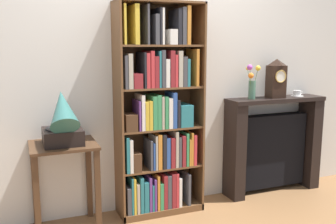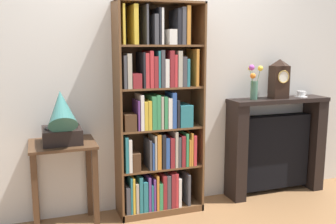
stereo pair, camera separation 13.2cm
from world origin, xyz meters
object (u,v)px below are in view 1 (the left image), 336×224
gramophone (63,121)px  flower_vase (252,83)px  side_table_left (64,168)px  teacup_with_saucer (297,94)px  bookshelf (158,120)px  fireplace_mantel (272,145)px  mantel_clock (276,78)px

gramophone → flower_vase: size_ratio=1.46×
side_table_left → teacup_with_saucer: (2.37, 0.09, 0.48)m
side_table_left → flower_vase: 1.92m
side_table_left → teacup_with_saucer: bearing=2.2°
bookshelf → gramophone: 0.85m
flower_vase → fireplace_mantel: bearing=4.8°
flower_vase → teacup_with_saucer: 0.57m
side_table_left → flower_vase: flower_vase is taller
gramophone → bookshelf: bearing=8.8°
bookshelf → mantel_clock: size_ratio=4.83×
teacup_with_saucer → mantel_clock: bearing=-179.5°
teacup_with_saucer → flower_vase: bearing=-179.7°
fireplace_mantel → flower_vase: flower_vase is taller
side_table_left → mantel_clock: mantel_clock is taller
bookshelf → flower_vase: 1.02m
side_table_left → gramophone: (0.00, -0.06, 0.40)m
bookshelf → teacup_with_saucer: size_ratio=14.39×
bookshelf → flower_vase: bearing=1.3°
flower_vase → mantel_clock: bearing=0.1°
side_table_left → mantel_clock: bearing=2.5°
fireplace_mantel → gramophone: bearing=-175.2°
mantel_clock → teacup_with_saucer: (0.27, 0.00, -0.17)m
side_table_left → mantel_clock: 2.20m
gramophone → flower_vase: (1.81, 0.15, 0.22)m
bookshelf → mantel_clock: bearing=1.0°
teacup_with_saucer → side_table_left: bearing=-177.8°
mantel_clock → teacup_with_saucer: size_ratio=2.98×
gramophone → mantel_clock: (2.10, 0.15, 0.25)m
flower_vase → teacup_with_saucer: (0.56, 0.00, -0.13)m
bookshelf → gramophone: (-0.83, -0.13, 0.08)m
bookshelf → fireplace_mantel: bookshelf is taller
side_table_left → bookshelf: bearing=4.7°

